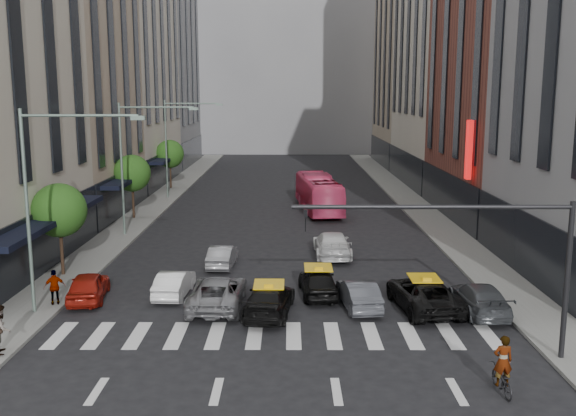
{
  "coord_description": "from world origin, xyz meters",
  "views": [
    {
      "loc": [
        0.42,
        -23.42,
        9.79
      ],
      "look_at": [
        0.36,
        8.81,
        4.0
      ],
      "focal_mm": 40.0,
      "sensor_mm": 36.0,
      "label": 1
    }
  ],
  "objects_px": {
    "taxi_center": "(318,282)",
    "pedestrian_near": "(1,329)",
    "pedestrian_far": "(55,287)",
    "car_red": "(88,286)",
    "streetlamp_far": "(176,136)",
    "bus": "(318,193)",
    "streetlamp_near": "(47,184)",
    "motorcycle": "(502,380)",
    "streetlamp_mid": "(135,151)",
    "car_white_front": "(174,283)",
    "taxi_left": "(269,300)"
  },
  "relations": [
    {
      "from": "streetlamp_far",
      "to": "pedestrian_near",
      "type": "relative_size",
      "value": 4.82
    },
    {
      "from": "bus",
      "to": "pedestrian_near",
      "type": "height_order",
      "value": "bus"
    },
    {
      "from": "streetlamp_mid",
      "to": "motorcycle",
      "type": "relative_size",
      "value": 5.14
    },
    {
      "from": "pedestrian_far",
      "to": "taxi_left",
      "type": "bearing_deg",
      "value": 152.06
    },
    {
      "from": "car_red",
      "to": "motorcycle",
      "type": "bearing_deg",
      "value": 142.24
    },
    {
      "from": "taxi_center",
      "to": "car_red",
      "type": "bearing_deg",
      "value": -1.17
    },
    {
      "from": "car_red",
      "to": "taxi_center",
      "type": "relative_size",
      "value": 0.98
    },
    {
      "from": "streetlamp_far",
      "to": "taxi_center",
      "type": "distance_m",
      "value": 32.01
    },
    {
      "from": "pedestrian_near",
      "to": "motorcycle",
      "type": "bearing_deg",
      "value": -115.67
    },
    {
      "from": "streetlamp_near",
      "to": "motorcycle",
      "type": "relative_size",
      "value": 5.14
    },
    {
      "from": "streetlamp_mid",
      "to": "motorcycle",
      "type": "xyz_separation_m",
      "value": [
        17.49,
        -23.58,
        -5.44
      ]
    },
    {
      "from": "streetlamp_near",
      "to": "car_red",
      "type": "xyz_separation_m",
      "value": [
        0.84,
        2.06,
        -5.21
      ]
    },
    {
      "from": "streetlamp_mid",
      "to": "car_red",
      "type": "bearing_deg",
      "value": -86.54
    },
    {
      "from": "pedestrian_far",
      "to": "streetlamp_near",
      "type": "bearing_deg",
      "value": 87.42
    },
    {
      "from": "streetlamp_near",
      "to": "pedestrian_far",
      "type": "bearing_deg",
      "value": 109.77
    },
    {
      "from": "streetlamp_mid",
      "to": "pedestrian_near",
      "type": "bearing_deg",
      "value": -90.99
    },
    {
      "from": "taxi_center",
      "to": "pedestrian_near",
      "type": "relative_size",
      "value": 2.22
    },
    {
      "from": "car_red",
      "to": "pedestrian_near",
      "type": "height_order",
      "value": "pedestrian_near"
    },
    {
      "from": "taxi_center",
      "to": "motorcycle",
      "type": "height_order",
      "value": "taxi_center"
    },
    {
      "from": "streetlamp_near",
      "to": "car_white_front",
      "type": "height_order",
      "value": "streetlamp_near"
    },
    {
      "from": "streetlamp_near",
      "to": "pedestrian_far",
      "type": "height_order",
      "value": "streetlamp_near"
    },
    {
      "from": "car_red",
      "to": "motorcycle",
      "type": "xyz_separation_m",
      "value": [
        16.65,
        -9.64,
        -0.23
      ]
    },
    {
      "from": "streetlamp_mid",
      "to": "streetlamp_far",
      "type": "relative_size",
      "value": 1.0
    },
    {
      "from": "streetlamp_far",
      "to": "motorcycle",
      "type": "distance_m",
      "value": 43.61
    },
    {
      "from": "streetlamp_mid",
      "to": "car_red",
      "type": "xyz_separation_m",
      "value": [
        0.84,
        -13.94,
        -5.21
      ]
    },
    {
      "from": "pedestrian_far",
      "to": "car_red",
      "type": "bearing_deg",
      "value": -160.63
    },
    {
      "from": "pedestrian_near",
      "to": "bus",
      "type": "bearing_deg",
      "value": -39.95
    },
    {
      "from": "car_white_front",
      "to": "motorcycle",
      "type": "xyz_separation_m",
      "value": [
        12.65,
        -10.3,
        -0.17
      ]
    },
    {
      "from": "taxi_left",
      "to": "pedestrian_far",
      "type": "xyz_separation_m",
      "value": [
        -9.92,
        0.97,
        0.28
      ]
    },
    {
      "from": "streetlamp_near",
      "to": "car_red",
      "type": "distance_m",
      "value": 5.67
    },
    {
      "from": "pedestrian_near",
      "to": "pedestrian_far",
      "type": "height_order",
      "value": "pedestrian_near"
    },
    {
      "from": "car_white_front",
      "to": "bus",
      "type": "relative_size",
      "value": 0.35
    },
    {
      "from": "car_white_front",
      "to": "taxi_left",
      "type": "distance_m",
      "value": 5.44
    },
    {
      "from": "streetlamp_mid",
      "to": "car_white_front",
      "type": "distance_m",
      "value": 15.08
    },
    {
      "from": "streetlamp_far",
      "to": "bus",
      "type": "distance_m",
      "value": 15.09
    },
    {
      "from": "streetlamp_far",
      "to": "bus",
      "type": "relative_size",
      "value": 0.83
    },
    {
      "from": "taxi_left",
      "to": "pedestrian_near",
      "type": "distance_m",
      "value": 10.95
    },
    {
      "from": "motorcycle",
      "to": "bus",
      "type": "bearing_deg",
      "value": -84.38
    },
    {
      "from": "pedestrian_far",
      "to": "streetlamp_mid",
      "type": "bearing_deg",
      "value": -113.71
    },
    {
      "from": "taxi_left",
      "to": "pedestrian_far",
      "type": "bearing_deg",
      "value": 1.13
    },
    {
      "from": "taxi_left",
      "to": "bus",
      "type": "relative_size",
      "value": 0.44
    },
    {
      "from": "bus",
      "to": "pedestrian_near",
      "type": "xyz_separation_m",
      "value": [
        -13.27,
        -30.15,
        -0.43
      ]
    },
    {
      "from": "streetlamp_near",
      "to": "taxi_left",
      "type": "distance_m",
      "value": 10.89
    },
    {
      "from": "car_white_front",
      "to": "motorcycle",
      "type": "relative_size",
      "value": 2.2
    },
    {
      "from": "streetlamp_far",
      "to": "pedestrian_far",
      "type": "height_order",
      "value": "streetlamp_far"
    },
    {
      "from": "taxi_center",
      "to": "bus",
      "type": "distance_m",
      "value": 22.85
    },
    {
      "from": "taxi_left",
      "to": "pedestrian_near",
      "type": "relative_size",
      "value": 2.56
    },
    {
      "from": "car_red",
      "to": "car_white_front",
      "type": "height_order",
      "value": "car_red"
    },
    {
      "from": "streetlamp_near",
      "to": "bus",
      "type": "xyz_separation_m",
      "value": [
        12.92,
        25.55,
        -4.39
      ]
    },
    {
      "from": "streetlamp_near",
      "to": "motorcycle",
      "type": "bearing_deg",
      "value": -23.42
    }
  ]
}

